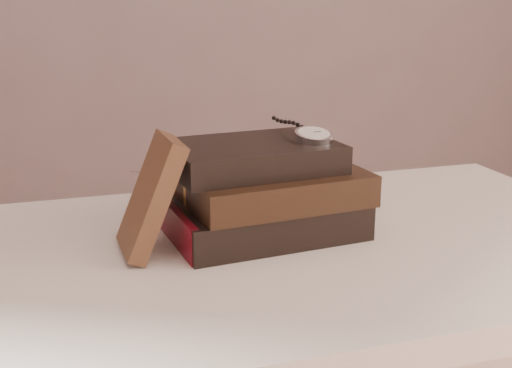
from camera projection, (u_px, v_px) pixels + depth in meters
name	position (u px, v px, depth m)	size (l,w,h in m)	color
table	(301.00, 298.00, 0.96)	(1.00, 0.60, 0.75)	white
book_stack	(264.00, 191.00, 0.95)	(0.29, 0.21, 0.13)	black
journal	(151.00, 196.00, 0.87)	(0.02, 0.10, 0.16)	#3E2518
pocket_watch	(312.00, 135.00, 0.94)	(0.06, 0.16, 0.02)	silver
eyeglasses	(181.00, 174.00, 0.99)	(0.12, 0.14, 0.05)	silver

